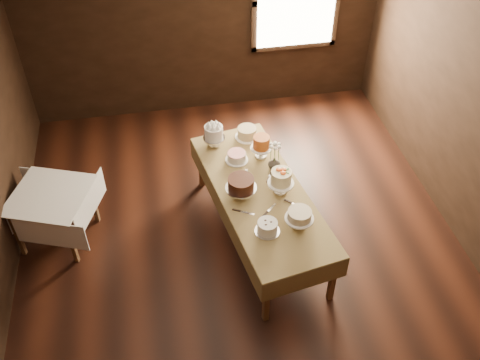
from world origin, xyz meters
The scene contains 21 objects.
floor centered at (0.00, 0.00, 0.00)m, with size 5.00×6.00×0.01m, color black.
ceiling centered at (0.00, 0.00, 2.80)m, with size 5.00×6.00×0.01m, color beige.
wall_back centered at (0.00, 3.00, 1.40)m, with size 5.00×0.02×2.80m, color black.
window centered at (1.30, 2.94, 1.60)m, with size 1.10×0.05×1.30m, color #FFEABF.
display_table centered at (0.24, 0.23, 0.66)m, with size 1.29×2.44×0.72m.
side_table centered at (-2.04, 0.64, 0.60)m, with size 1.05×1.05×0.68m.
cake_meringue centered at (-0.14, 1.12, 0.84)m, with size 0.31×0.31×0.28m.
cake_speckled centered at (0.27, 1.20, 0.78)m, with size 0.29×0.29×0.14m.
cake_lattice centered at (0.07, 0.79, 0.76)m, with size 0.30×0.30×0.10m.
cake_caramel centered at (0.36, 0.82, 0.84)m, with size 0.26×0.26×0.29m.
cake_chocolate centered at (0.01, 0.21, 0.83)m, with size 0.37×0.37×0.25m.
cake_flowers centered at (0.44, 0.20, 0.84)m, with size 0.31×0.31×0.29m.
cake_swirl centered at (0.18, -0.35, 0.78)m, with size 0.26×0.26×0.13m.
cake_cream centered at (0.51, -0.33, 0.81)m, with size 0.33×0.33×0.21m.
cake_server_a centered at (0.29, -0.04, 0.72)m, with size 0.24×0.03×0.01m, color silver.
cake_server_b centered at (0.57, -0.06, 0.72)m, with size 0.24×0.03×0.01m, color silver.
cake_server_c centered at (0.14, 0.54, 0.72)m, with size 0.24×0.03×0.01m, color silver.
cake_server_d centered at (0.41, 0.50, 0.72)m, with size 0.24×0.03×0.01m, color silver.
cake_server_e centered at (0.03, -0.07, 0.72)m, with size 0.24×0.03×0.01m, color silver.
flower_vase centered at (0.46, 0.58, 0.79)m, with size 0.14×0.14×0.14m, color #2D2823.
flower_bouquet centered at (0.46, 0.58, 0.98)m, with size 0.14×0.14×0.20m, color white, non-canonical shape.
Camera 1 is at (-0.75, -3.87, 4.73)m, focal length 40.13 mm.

